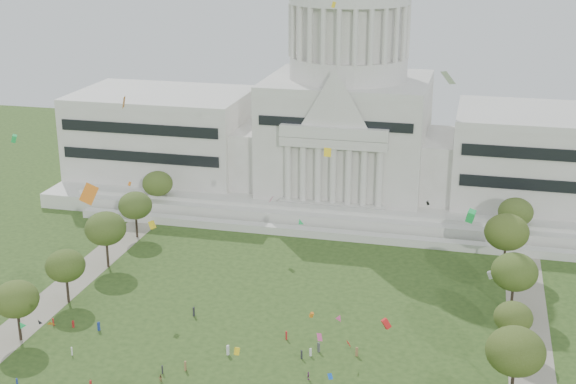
# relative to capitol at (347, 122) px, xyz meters

# --- Properties ---
(capitol) EXTENTS (160.00, 64.50, 91.30)m
(capitol) POSITION_rel_capitol_xyz_m (0.00, 0.00, 0.00)
(capitol) COLOR silver
(capitol) RESTS_ON ground
(path_left) EXTENTS (8.00, 160.00, 0.04)m
(path_left) POSITION_rel_capitol_xyz_m (-48.00, -83.59, -22.28)
(path_left) COLOR gray
(path_left) RESTS_ON ground
(path_right) EXTENTS (8.00, 160.00, 0.04)m
(path_right) POSITION_rel_capitol_xyz_m (48.00, -83.59, -22.28)
(path_right) COLOR gray
(path_right) RESTS_ON ground
(row_tree_l_2) EXTENTS (8.42, 8.42, 11.97)m
(row_tree_l_2) POSITION_rel_capitol_xyz_m (-45.04, -96.29, -13.79)
(row_tree_l_2) COLOR black
(row_tree_l_2) RESTS_ON ground
(row_tree_r_2) EXTENTS (9.55, 9.55, 13.58)m
(row_tree_r_2) POSITION_rel_capitol_xyz_m (44.17, -96.15, -12.64)
(row_tree_r_2) COLOR black
(row_tree_r_2) RESTS_ON ground
(row_tree_l_3) EXTENTS (8.12, 8.12, 11.55)m
(row_tree_l_3) POSITION_rel_capitol_xyz_m (-44.09, -79.67, -14.09)
(row_tree_l_3) COLOR black
(row_tree_l_3) RESTS_ON ground
(row_tree_r_3) EXTENTS (7.01, 7.01, 9.98)m
(row_tree_r_3) POSITION_rel_capitol_xyz_m (44.40, -79.10, -15.21)
(row_tree_r_3) COLOR black
(row_tree_r_3) RESTS_ON ground
(row_tree_l_4) EXTENTS (9.29, 9.29, 13.21)m
(row_tree_l_4) POSITION_rel_capitol_xyz_m (-44.08, -61.17, -12.90)
(row_tree_l_4) COLOR black
(row_tree_l_4) RESTS_ON ground
(row_tree_r_4) EXTENTS (9.19, 9.19, 13.06)m
(row_tree_r_4) POSITION_rel_capitol_xyz_m (44.76, -63.55, -13.01)
(row_tree_r_4) COLOR black
(row_tree_r_4) RESTS_ON ground
(row_tree_l_5) EXTENTS (8.33, 8.33, 11.85)m
(row_tree_l_5) POSITION_rel_capitol_xyz_m (-45.22, -42.58, -13.88)
(row_tree_l_5) COLOR black
(row_tree_l_5) RESTS_ON ground
(row_tree_r_5) EXTENTS (9.82, 9.82, 13.96)m
(row_tree_r_5) POSITION_rel_capitol_xyz_m (43.49, -43.40, -12.37)
(row_tree_r_5) COLOR black
(row_tree_r_5) RESTS_ON ground
(row_tree_l_6) EXTENTS (8.19, 8.19, 11.64)m
(row_tree_l_6) POSITION_rel_capitol_xyz_m (-46.87, -24.45, -14.02)
(row_tree_l_6) COLOR black
(row_tree_l_6) RESTS_ON ground
(row_tree_r_6) EXTENTS (8.42, 8.42, 11.97)m
(row_tree_r_6) POSITION_rel_capitol_xyz_m (45.96, -25.46, -13.79)
(row_tree_r_6) COLOR black
(row_tree_r_6) RESTS_ON ground
(person_8) EXTENTS (0.72, 0.47, 1.43)m
(person_8) POSITION_rel_capitol_xyz_m (-13.88, -103.61, -21.58)
(person_8) COLOR olive
(person_8) RESTS_ON ground
(person_10) EXTENTS (0.48, 0.88, 1.50)m
(person_10) POSITION_rel_capitol_xyz_m (10.52, -96.91, -21.55)
(person_10) COLOR #994C8C
(person_10) RESTS_ON ground
(distant_crowd) EXTENTS (62.30, 36.07, 1.92)m
(distant_crowd) POSITION_rel_capitol_xyz_m (-10.35, -99.24, -21.43)
(distant_crowd) COLOR olive
(distant_crowd) RESTS_ON ground
(kite_swarm) EXTENTS (87.56, 98.85, 64.97)m
(kite_swarm) POSITION_rel_capitol_xyz_m (2.04, -103.53, 0.72)
(kite_swarm) COLOR black
(kite_swarm) RESTS_ON ground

